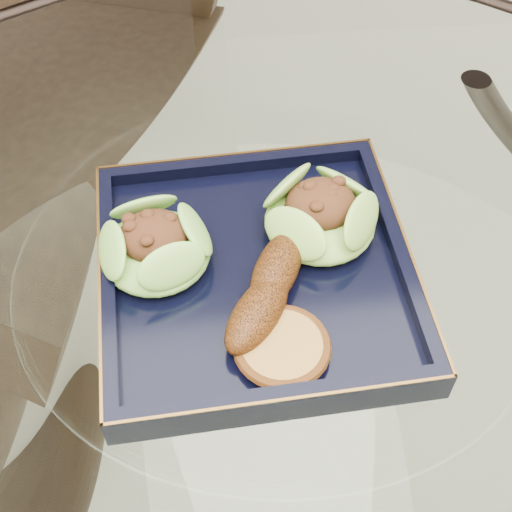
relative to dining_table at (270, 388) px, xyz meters
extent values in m
cylinder|color=white|center=(0.00, 0.00, 0.16)|extent=(1.10, 1.10, 0.01)
torus|color=black|center=(0.00, 0.00, 0.16)|extent=(1.13, 1.13, 0.02)
cylinder|color=black|center=(0.28, 0.28, -0.22)|extent=(0.04, 0.04, 0.75)
cylinder|color=black|center=(-0.28, 0.28, -0.22)|extent=(0.04, 0.04, 0.75)
cube|color=#301E10|center=(-0.24, 0.44, -0.14)|extent=(0.53, 0.53, 0.04)
cylinder|color=#301E10|center=(-0.14, 0.21, -0.38)|extent=(0.03, 0.03, 0.44)
cylinder|color=#301E10|center=(-0.34, 0.67, -0.38)|extent=(0.03, 0.03, 0.44)
cylinder|color=#301E10|center=(-0.01, 0.54, -0.38)|extent=(0.03, 0.03, 0.44)
cube|color=black|center=(-0.01, 0.02, 0.17)|extent=(0.27, 0.27, 0.02)
ellipsoid|color=#5D9F2E|center=(-0.10, 0.04, 0.20)|extent=(0.11, 0.11, 0.03)
ellipsoid|color=olive|center=(0.05, 0.06, 0.20)|extent=(0.13, 0.13, 0.04)
ellipsoid|color=#572909|center=(0.00, 0.01, 0.20)|extent=(0.11, 0.17, 0.03)
cylinder|color=#A67837|center=(0.00, -0.07, 0.19)|extent=(0.08, 0.08, 0.01)
camera|label=1|loc=(-0.06, -0.36, 0.68)|focal=50.00mm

